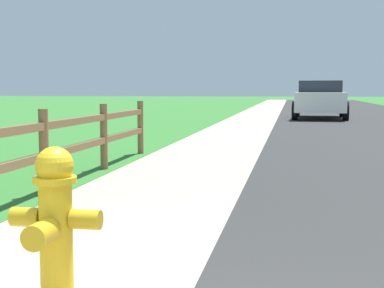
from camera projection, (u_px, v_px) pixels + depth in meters
The scene contains 7 objects.
ground_plane at pixel (279, 115), 26.64m from camera, with size 120.00×120.00×0.00m, color #31712D.
road_asphalt at pixel (353, 113), 28.00m from camera, with size 7.00×66.00×0.01m, color #2B2B2B.
curb_concrete at pixel (221, 112), 29.12m from camera, with size 6.00×66.00×0.01m, color tan.
grass_verge at pixel (192, 112), 29.37m from camera, with size 5.00×66.00×0.00m, color #31712D.
fire_hydrant at pixel (55, 225), 3.08m from camera, with size 0.50×0.41×0.90m.
rail_fence at pixel (44, 145), 6.46m from camera, with size 0.11×8.49×0.98m.
parked_suv_white at pixel (320, 99), 23.20m from camera, with size 2.26×4.78×1.52m.
Camera 1 is at (0.57, -1.95, 1.21)m, focal length 53.53 mm.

